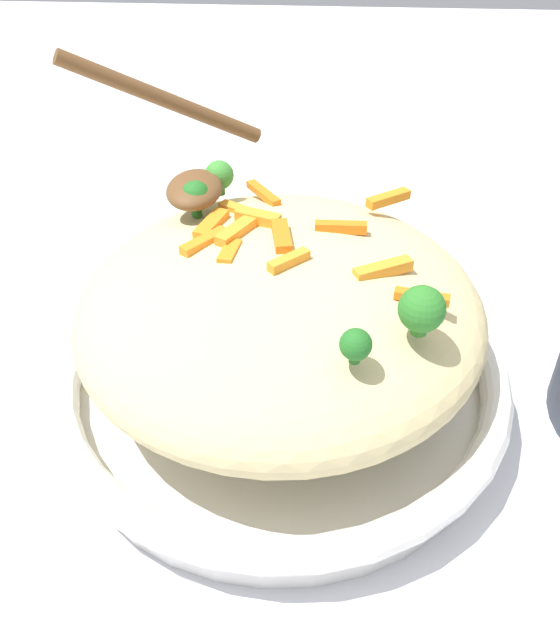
% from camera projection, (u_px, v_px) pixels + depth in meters
% --- Properties ---
extents(ground_plane, '(2.40, 2.40, 0.00)m').
position_uv_depth(ground_plane, '(280.00, 406.00, 0.53)').
color(ground_plane, silver).
extents(serving_bowl, '(0.33, 0.33, 0.05)m').
position_uv_depth(serving_bowl, '(280.00, 380.00, 0.51)').
color(serving_bowl, white).
rests_on(serving_bowl, ground_plane).
extents(pasta_mound, '(0.28, 0.28, 0.09)m').
position_uv_depth(pasta_mound, '(280.00, 309.00, 0.47)').
color(pasta_mound, '#DBC689').
rests_on(pasta_mound, serving_bowl).
extents(carrot_piece_0, '(0.03, 0.01, 0.01)m').
position_uv_depth(carrot_piece_0, '(229.00, 253.00, 0.44)').
color(carrot_piece_0, orange).
rests_on(carrot_piece_0, pasta_mound).
extents(carrot_piece_1, '(0.02, 0.03, 0.01)m').
position_uv_depth(carrot_piece_1, '(258.00, 218.00, 0.47)').
color(carrot_piece_1, orange).
rests_on(carrot_piece_1, pasta_mound).
extents(carrot_piece_2, '(0.03, 0.03, 0.01)m').
position_uv_depth(carrot_piece_2, '(289.00, 261.00, 0.43)').
color(carrot_piece_2, orange).
rests_on(carrot_piece_2, pasta_mound).
extents(carrot_piece_3, '(0.01, 0.04, 0.01)m').
position_uv_depth(carrot_piece_3, '(341.00, 227.00, 0.47)').
color(carrot_piece_3, orange).
rests_on(carrot_piece_3, pasta_mound).
extents(carrot_piece_4, '(0.04, 0.03, 0.01)m').
position_uv_depth(carrot_piece_4, '(263.00, 193.00, 0.51)').
color(carrot_piece_4, orange).
rests_on(carrot_piece_4, pasta_mound).
extents(carrot_piece_5, '(0.04, 0.02, 0.01)m').
position_uv_depth(carrot_piece_5, '(211.00, 225.00, 0.47)').
color(carrot_piece_5, orange).
rests_on(carrot_piece_5, pasta_mound).
extents(carrot_piece_6, '(0.01, 0.03, 0.01)m').
position_uv_depth(carrot_piece_6, '(422.00, 297.00, 0.41)').
color(carrot_piece_6, orange).
rests_on(carrot_piece_6, pasta_mound).
extents(carrot_piece_7, '(0.04, 0.02, 0.01)m').
position_uv_depth(carrot_piece_7, '(282.00, 236.00, 0.45)').
color(carrot_piece_7, orange).
rests_on(carrot_piece_7, pasta_mound).
extents(carrot_piece_8, '(0.04, 0.03, 0.01)m').
position_uv_depth(carrot_piece_8, '(237.00, 230.00, 0.46)').
color(carrot_piece_8, orange).
rests_on(carrot_piece_8, pasta_mound).
extents(carrot_piece_9, '(0.03, 0.04, 0.01)m').
position_uv_depth(carrot_piece_9, '(383.00, 270.00, 0.43)').
color(carrot_piece_9, orange).
rests_on(carrot_piece_9, pasta_mound).
extents(carrot_piece_10, '(0.03, 0.03, 0.01)m').
position_uv_depth(carrot_piece_10, '(205.00, 242.00, 0.45)').
color(carrot_piece_10, orange).
rests_on(carrot_piece_10, pasta_mound).
extents(carrot_piece_11, '(0.02, 0.03, 0.01)m').
position_uv_depth(carrot_piece_11, '(239.00, 210.00, 0.49)').
color(carrot_piece_11, orange).
rests_on(carrot_piece_11, pasta_mound).
extents(carrot_piece_12, '(0.03, 0.03, 0.01)m').
position_uv_depth(carrot_piece_12, '(388.00, 198.00, 0.51)').
color(carrot_piece_12, orange).
rests_on(carrot_piece_12, pasta_mound).
extents(broccoli_floret_0, '(0.02, 0.02, 0.02)m').
position_uv_depth(broccoli_floret_0, '(356.00, 345.00, 0.36)').
color(broccoli_floret_0, '#205B1C').
rests_on(broccoli_floret_0, pasta_mound).
extents(broccoli_floret_1, '(0.02, 0.02, 0.03)m').
position_uv_depth(broccoli_floret_1, '(196.00, 197.00, 0.48)').
color(broccoli_floret_1, '#205B1C').
rests_on(broccoli_floret_1, pasta_mound).
extents(broccoli_floret_2, '(0.03, 0.03, 0.03)m').
position_uv_depth(broccoli_floret_2, '(422.00, 310.00, 0.38)').
color(broccoli_floret_2, '#296820').
rests_on(broccoli_floret_2, pasta_mound).
extents(broccoli_floret_3, '(0.02, 0.02, 0.03)m').
position_uv_depth(broccoli_floret_3, '(219.00, 176.00, 0.51)').
color(broccoli_floret_3, '#377928').
rests_on(broccoli_floret_3, pasta_mound).
extents(serving_spoon, '(0.13, 0.14, 0.09)m').
position_uv_depth(serving_spoon, '(183.00, 155.00, 0.50)').
color(serving_spoon, brown).
rests_on(serving_spoon, pasta_mound).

